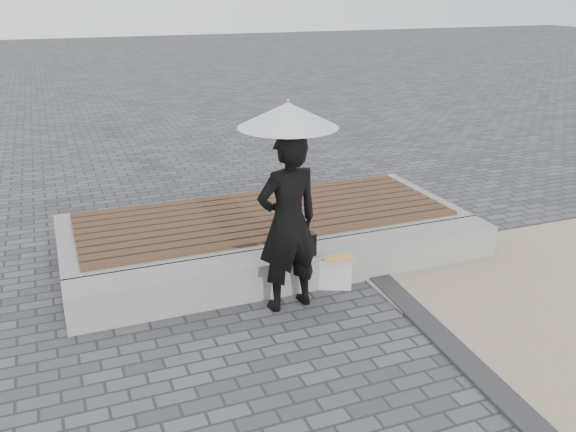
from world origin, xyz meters
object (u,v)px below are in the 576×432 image
object	(u,v)px
parasol	(288,115)
handbag	(299,245)
seating_ledge	(301,267)
woman	(288,223)
canvas_tote	(335,272)

from	to	relation	value
parasol	handbag	bearing A→B (deg)	49.87
seating_ledge	woman	world-z (taller)	woman
woman	parasol	bearing A→B (deg)	171.73
woman	canvas_tote	distance (m)	0.99
parasol	canvas_tote	world-z (taller)	parasol
woman	parasol	xyz separation A→B (m)	(0.00, 0.00, 1.08)
woman	handbag	size ratio (longest dim) A/B	5.25
canvas_tote	handbag	bearing A→B (deg)	-170.63
parasol	canvas_tote	distance (m)	1.93
parasol	handbag	xyz separation A→B (m)	(0.25, 0.30, -1.48)
parasol	seating_ledge	bearing A→B (deg)	52.62
woman	handbag	bearing A→B (deg)	-138.40
canvas_tote	parasol	bearing A→B (deg)	-138.61
seating_ledge	canvas_tote	xyz separation A→B (m)	(0.31, -0.23, -0.01)
seating_ledge	handbag	bearing A→B (deg)	-119.88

